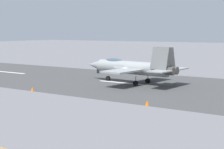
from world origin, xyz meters
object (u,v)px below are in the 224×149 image
Objects in this scene: fighter_jet at (132,67)px; crew_person at (98,69)px; marker_cone_near at (147,103)px; marker_cone_mid at (32,89)px.

crew_person is at bearing -33.21° from fighter_jet.
marker_cone_mid is (17.04, 0.00, 0.00)m from marker_cone_near.
crew_person reaches higher than marker_cone_near.
fighter_jet is at bearing -54.08° from marker_cone_near.
marker_cone_mid is (-4.37, 20.95, -0.55)m from crew_person.
marker_cone_near is at bearing 180.00° from marker_cone_mid.
marker_cone_near is (-21.41, 20.95, -0.55)m from crew_person.
marker_cone_near is 1.00× the size of marker_cone_mid.
crew_person reaches higher than marker_cone_mid.
marker_cone_mid is at bearing 60.42° from fighter_jet.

